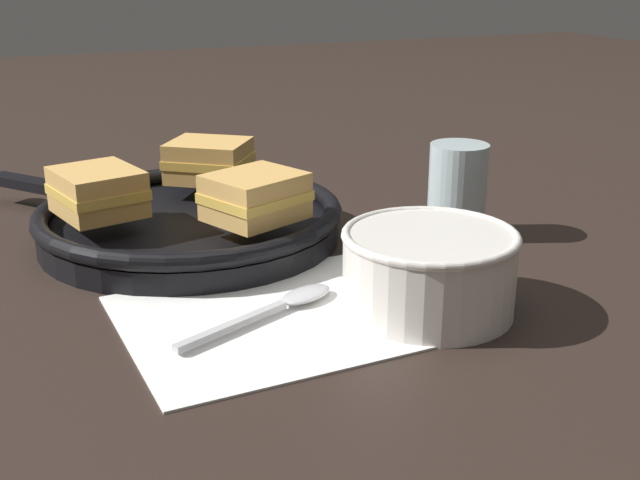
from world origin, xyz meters
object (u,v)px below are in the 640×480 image
object	(u,v)px
spoon	(287,302)
soup_bowl	(429,266)
skillet	(189,221)
sandwich_near_left	(209,161)
sandwich_near_right	(98,192)
drinking_glass	(457,190)
sandwich_far_left	(255,197)

from	to	relation	value
spoon	soup_bowl	bearing A→B (deg)	-46.04
skillet	sandwich_near_left	world-z (taller)	sandwich_near_left
soup_bowl	sandwich_near_right	xyz separation A→B (m)	(-0.23, 0.26, 0.02)
sandwich_near_right	drinking_glass	xyz separation A→B (m)	(0.36, -0.10, -0.01)
spoon	sandwich_far_left	size ratio (longest dim) A/B	1.46
skillet	sandwich_near_right	bearing A→B (deg)	-178.64
soup_bowl	drinking_glass	xyz separation A→B (m)	(0.13, 0.16, 0.01)
sandwich_near_left	drinking_glass	world-z (taller)	drinking_glass
sandwich_far_left	drinking_glass	world-z (taller)	drinking_glass
spoon	skillet	bearing A→B (deg)	74.52
sandwich_near_right	drinking_glass	world-z (taller)	drinking_glass
skillet	sandwich_near_left	bearing A→B (deg)	59.04
spoon	drinking_glass	bearing A→B (deg)	1.80
sandwich_near_left	sandwich_far_left	bearing A→B (deg)	-89.72
skillet	sandwich_near_right	size ratio (longest dim) A/B	3.91
soup_bowl	sandwich_far_left	bearing A→B (deg)	117.71
drinking_glass	soup_bowl	bearing A→B (deg)	-129.08
sandwich_near_right	skillet	bearing A→B (deg)	1.36
sandwich_near_left	drinking_glass	xyz separation A→B (m)	(0.23, -0.18, -0.01)
soup_bowl	skillet	distance (m)	0.30
spoon	skillet	world-z (taller)	skillet
soup_bowl	spoon	bearing A→B (deg)	157.37
soup_bowl	drinking_glass	size ratio (longest dim) A/B	1.49
spoon	skillet	size ratio (longest dim) A/B	0.40
sandwich_far_left	spoon	bearing A→B (deg)	-98.02
sandwich_near_left	drinking_glass	size ratio (longest dim) A/B	1.16
soup_bowl	drinking_glass	world-z (taller)	drinking_glass
sandwich_near_left	sandwich_near_right	world-z (taller)	same
skillet	drinking_glass	xyz separation A→B (m)	(0.27, -0.10, 0.03)
sandwich_near_left	sandwich_near_right	size ratio (longest dim) A/B	1.12
sandwich_near_right	drinking_glass	bearing A→B (deg)	-14.91
sandwich_near_left	drinking_glass	distance (m)	0.29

